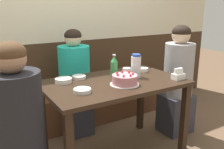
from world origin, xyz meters
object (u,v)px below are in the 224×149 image
at_px(bowl_rice_small, 63,80).
at_px(person_pale_blue_shirt, 178,83).
at_px(birthday_cake, 125,80).
at_px(glass_water_tall, 127,73).
at_px(person_grey_tee, 75,85).
at_px(person_teal_shirt, 19,135).
at_px(soju_bottle, 114,66).
at_px(bowl_soup_white, 143,70).
at_px(bowl_side_dish, 82,91).
at_px(water_pitcher, 136,66).
at_px(bench_seat, 79,108).
at_px(person_dark_striped, 14,127).
at_px(bowl_sauce_shallow, 79,77).
at_px(napkin_holder, 178,75).

distance_m(bowl_rice_small, person_pale_blue_shirt, 1.32).
height_order(birthday_cake, glass_water_tall, birthday_cake).
bearing_deg(person_grey_tee, person_teal_shirt, -41.42).
height_order(soju_bottle, bowl_rice_small, soju_bottle).
height_order(bowl_soup_white, bowl_side_dish, bowl_soup_white).
bearing_deg(glass_water_tall, water_pitcher, -2.83).
height_order(water_pitcher, glass_water_tall, water_pitcher).
xyz_separation_m(glass_water_tall, person_grey_tee, (-0.26, 0.64, -0.25)).
height_order(water_pitcher, person_pale_blue_shirt, person_pale_blue_shirt).
bearing_deg(person_teal_shirt, birthday_cake, 6.22).
height_order(bench_seat, glass_water_tall, glass_water_tall).
xyz_separation_m(bowl_side_dish, person_dark_striped, (-0.52, 0.08, -0.22)).
relative_size(bowl_soup_white, bowl_sauce_shallow, 0.81).
bearing_deg(bowl_side_dish, glass_water_tall, 15.53).
xyz_separation_m(person_grey_tee, person_dark_striped, (-0.78, -0.70, -0.00)).
relative_size(bowl_rice_small, person_dark_striped, 0.13).
bearing_deg(person_grey_tee, person_dark_striped, -48.17).
relative_size(water_pitcher, person_dark_striped, 0.19).
bearing_deg(bowl_soup_white, bowl_side_dish, -161.76).
xyz_separation_m(water_pitcher, person_dark_striped, (-1.14, -0.06, -0.31)).
distance_m(person_pale_blue_shirt, person_dark_striped, 1.79).
relative_size(water_pitcher, bowl_side_dish, 1.61).
xyz_separation_m(bench_seat, bowl_rice_small, (-0.41, -0.63, 0.58)).
height_order(bowl_rice_small, person_grey_tee, person_grey_tee).
xyz_separation_m(birthday_cake, soju_bottle, (0.05, 0.25, 0.06)).
bearing_deg(person_dark_striped, person_teal_shirt, -90.00).
bearing_deg(bowl_rice_small, glass_water_tall, -18.08).
height_order(bench_seat, birthday_cake, birthday_cake).
bearing_deg(water_pitcher, bench_seat, 107.11).
distance_m(bowl_rice_small, bowl_sauce_shallow, 0.18).
bearing_deg(glass_water_tall, person_grey_tee, 112.36).
bearing_deg(person_teal_shirt, glass_water_tall, 13.42).
bearing_deg(birthday_cake, soju_bottle, 79.13).
bearing_deg(birthday_cake, person_dark_striped, 174.67).
relative_size(glass_water_tall, person_grey_tee, 0.09).
distance_m(bowl_soup_white, bowl_rice_small, 0.85).
distance_m(bowl_soup_white, person_pale_blue_shirt, 0.49).
bearing_deg(bowl_soup_white, bench_seat, 122.91).
bearing_deg(person_pale_blue_shirt, water_pitcher, 5.57).
bearing_deg(water_pitcher, person_grey_tee, 119.61).
relative_size(bowl_soup_white, person_teal_shirt, 0.08).
xyz_separation_m(person_teal_shirt, person_pale_blue_shirt, (1.78, 0.31, -0.01)).
bearing_deg(bowl_rice_small, birthday_cake, -37.23).
bearing_deg(soju_bottle, bowl_side_dish, -150.78).
height_order(napkin_holder, person_teal_shirt, person_teal_shirt).
relative_size(water_pitcher, bowl_soup_white, 2.15).
distance_m(bowl_side_dish, glass_water_tall, 0.54).
relative_size(bowl_soup_white, glass_water_tall, 1.02).
relative_size(birthday_cake, bowl_side_dish, 1.84).
bearing_deg(bowl_rice_small, napkin_holder, -25.36).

